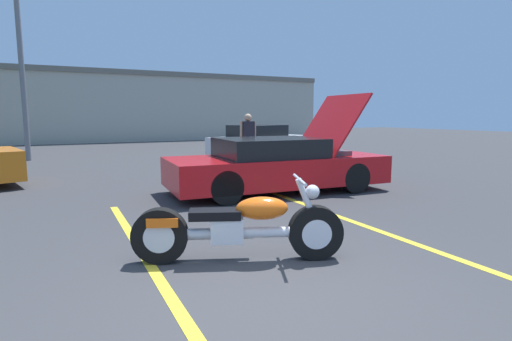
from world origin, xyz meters
The scene contains 9 objects.
ground_plane centered at (0.00, 0.00, 0.00)m, with size 80.00×80.00×0.00m, color #38383A.
parking_stripe_foreground centered at (-0.72, 1.80, 0.00)m, with size 0.12×5.48×0.01m, color yellow.
parking_stripe_middle centered at (2.48, 1.80, 0.00)m, with size 0.12×5.48×0.01m, color yellow.
far_building centered at (0.00, 24.63, 2.34)m, with size 32.00×4.20×4.40m.
light_pole centered at (-2.47, 13.88, 4.41)m, with size 1.21×0.28×8.05m.
motorcycle centered at (0.22, 1.11, 0.39)m, with size 2.26×1.11×0.95m.
show_car_hood_open centered at (2.67, 4.56, 0.58)m, with size 4.75×2.09×2.11m.
parked_car_right_row centered at (5.37, 10.71, 0.61)m, with size 4.44×3.14×1.28m.
spectator_near_motorcycle centered at (3.54, 7.90, 1.01)m, with size 0.52×0.22×1.69m.
Camera 1 is at (-1.55, -2.88, 1.64)m, focal length 28.00 mm.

